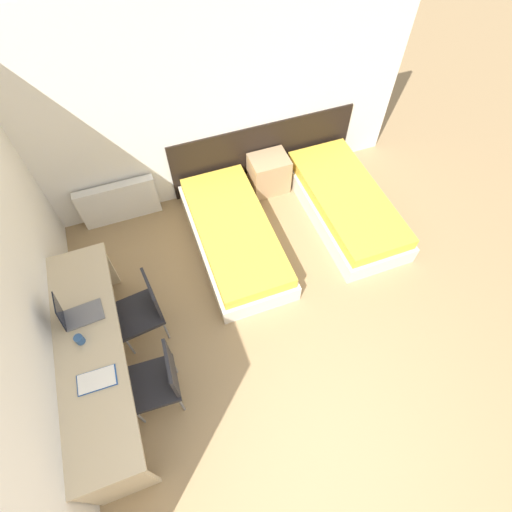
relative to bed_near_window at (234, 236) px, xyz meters
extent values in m
plane|color=#9E7F56|center=(0.07, -2.66, -0.20)|extent=(20.00, 20.00, 0.00)
cube|color=white|center=(0.07, 1.09, 1.15)|extent=(5.24, 0.05, 2.70)
cube|color=white|center=(-2.08, -0.79, 1.15)|extent=(0.05, 4.73, 2.70)
cube|color=black|center=(0.78, 1.06, 0.26)|extent=(2.60, 0.03, 0.91)
cube|color=beige|center=(0.00, 0.00, -0.07)|extent=(0.94, 2.05, 0.26)
cube|color=gold|center=(0.00, 0.00, 0.13)|extent=(0.86, 1.97, 0.16)
cube|color=beige|center=(1.57, 0.00, -0.07)|extent=(0.94, 2.05, 0.26)
cube|color=gold|center=(1.57, 0.00, 0.13)|extent=(0.86, 1.97, 0.16)
cube|color=tan|center=(0.78, 0.82, 0.07)|extent=(0.52, 0.41, 0.54)
cube|color=silver|center=(-1.26, 0.97, 0.10)|extent=(1.01, 0.12, 0.59)
cube|color=#C6B28E|center=(-1.76, -1.17, 0.55)|extent=(0.60, 2.31, 0.04)
cube|color=#C6B28E|center=(-1.76, -2.31, 0.17)|extent=(0.54, 0.04, 0.73)
cube|color=#C6B28E|center=(-1.76, -0.03, 0.17)|extent=(0.54, 0.04, 0.73)
cube|color=#232328|center=(-1.32, -0.78, 0.21)|extent=(0.51, 0.51, 0.05)
cube|color=#232328|center=(-1.11, -0.76, 0.45)|extent=(0.08, 0.42, 0.43)
cylinder|color=slate|center=(-1.50, -1.01, -0.01)|extent=(0.02, 0.02, 0.39)
cylinder|color=slate|center=(-1.55, -0.61, -0.01)|extent=(0.02, 0.02, 0.39)
cylinder|color=slate|center=(-1.10, -0.96, -0.01)|extent=(0.02, 0.02, 0.39)
cylinder|color=slate|center=(-1.15, -0.56, -0.01)|extent=(0.02, 0.02, 0.39)
cube|color=#232328|center=(-1.32, -1.56, 0.21)|extent=(0.49, 0.49, 0.05)
cube|color=#232328|center=(-1.11, -1.57, 0.45)|extent=(0.05, 0.42, 0.43)
cylinder|color=slate|center=(-1.53, -1.75, -0.01)|extent=(0.02, 0.02, 0.39)
cylinder|color=slate|center=(-1.51, -1.35, -0.01)|extent=(0.02, 0.02, 0.39)
cylinder|color=slate|center=(-1.13, -1.77, -0.01)|extent=(0.02, 0.02, 0.39)
cylinder|color=slate|center=(-1.11, -1.37, -0.01)|extent=(0.02, 0.02, 0.39)
cube|color=slate|center=(-1.75, -0.82, 0.58)|extent=(0.37, 0.25, 0.02)
cube|color=black|center=(-1.90, -0.84, 0.76)|extent=(0.07, 0.23, 0.35)
cube|color=#1E4793|center=(-1.72, -1.49, 0.57)|extent=(0.34, 0.20, 0.01)
cube|color=white|center=(-1.72, -1.49, 0.58)|extent=(0.32, 0.19, 0.01)
cylinder|color=#2D5184|center=(-1.81, -1.08, 0.61)|extent=(0.08, 0.08, 0.09)
camera|label=1|loc=(-0.80, -2.96, 4.01)|focal=28.00mm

